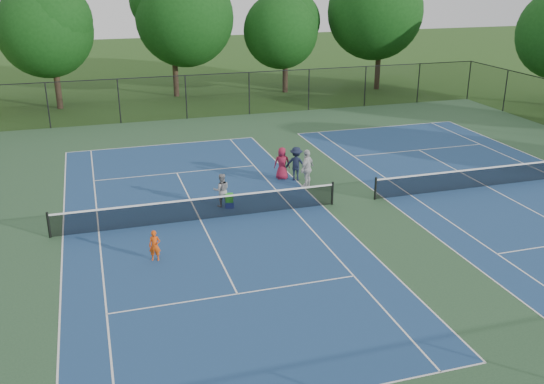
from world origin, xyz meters
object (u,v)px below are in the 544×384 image
object	(u,v)px
ball_hopper	(229,198)
tree_back_d	(381,7)
tree_back_c	(286,25)
bystander_c	(282,163)
tree_back_a	(50,25)
bystander_b	(296,164)
instructor	(221,190)
ball_crate	(229,205)
bystander_a	(307,168)
child_player	(155,246)
tree_back_b	(172,12)

from	to	relation	value
ball_hopper	tree_back_d	bearing A→B (deg)	51.20
tree_back_c	bystander_c	distance (m)	22.70
tree_back_a	bystander_c	xyz separation A→B (m)	(10.89, -20.04, -5.23)
bystander_b	bystander_c	bearing A→B (deg)	0.60
tree_back_c	ball_hopper	xyz separation A→B (m)	(-10.51, -24.02, -5.01)
instructor	bystander_b	bearing A→B (deg)	-147.07
tree_back_d	ball_hopper	size ratio (longest dim) A/B	27.84
instructor	ball_crate	xyz separation A→B (m)	(0.28, -0.29, -0.62)
bystander_a	child_player	bearing A→B (deg)	-6.54
bystander_c	bystander_b	bearing A→B (deg)	164.65
bystander_b	child_player	bearing A→B (deg)	71.68
tree_back_b	bystander_c	distance (m)	22.87
tree_back_b	bystander_c	size ratio (longest dim) A/B	6.17
tree_back_b	tree_back_c	xyz separation A→B (m)	(9.00, -1.00, -1.11)
ball_crate	tree_back_b	bearing A→B (deg)	86.55
tree_back_a	ball_crate	size ratio (longest dim) A/B	24.64
child_player	bystander_a	distance (m)	9.72
tree_back_a	ball_hopper	distance (m)	24.84
ball_crate	tree_back_c	bearing A→B (deg)	66.37
child_player	tree_back_a	bearing A→B (deg)	113.93
bystander_c	tree_back_b	bearing A→B (deg)	-70.58
tree_back_c	ball_crate	bearing A→B (deg)	-113.63
bystander_a	ball_crate	distance (m)	4.51
ball_crate	instructor	bearing A→B (deg)	134.01
bystander_a	instructor	bearing A→B (deg)	-26.76
bystander_b	bystander_c	distance (m)	0.71
tree_back_a	bystander_b	bearing A→B (deg)	-60.57
child_player	instructor	size ratio (longest dim) A/B	0.76
tree_back_c	ball_hopper	distance (m)	26.70
child_player	bystander_c	world-z (taller)	bystander_c
bystander_c	ball_hopper	bearing A→B (deg)	55.81
tree_back_c	ball_crate	xyz separation A→B (m)	(-10.51, -24.02, -5.34)
instructor	bystander_c	world-z (taller)	bystander_c
tree_back_d	bystander_a	bearing A→B (deg)	-123.69
tree_back_a	bystander_a	bearing A→B (deg)	-61.53
tree_back_d	bystander_a	distance (m)	26.51
bystander_b	ball_hopper	world-z (taller)	bystander_b
tree_back_c	bystander_c	world-z (taller)	tree_back_c
instructor	ball_hopper	size ratio (longest dim) A/B	4.08
instructor	bystander_a	distance (m)	4.62
child_player	instructor	bearing A→B (deg)	68.18
tree_back_a	bystander_a	xyz separation A→B (m)	(11.66, -21.51, -5.10)
instructor	ball_crate	size ratio (longest dim) A/B	4.09
child_player	ball_hopper	size ratio (longest dim) A/B	3.10
tree_back_c	instructor	bearing A→B (deg)	-114.44
tree_back_b	ball_hopper	world-z (taller)	tree_back_b
tree_back_c	child_player	distance (m)	31.94
tree_back_a	instructor	size ratio (longest dim) A/B	6.03
tree_back_a	child_player	distance (m)	27.97
tree_back_c	tree_back_d	world-z (taller)	tree_back_d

